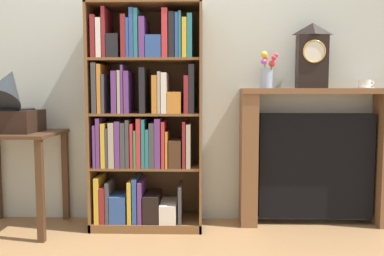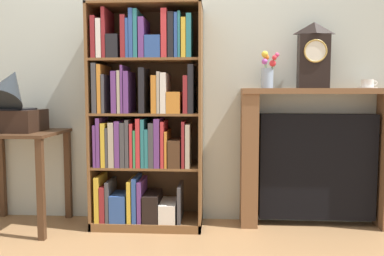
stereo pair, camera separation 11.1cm
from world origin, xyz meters
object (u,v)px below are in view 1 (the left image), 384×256
at_px(gramophone, 11,104).
at_px(teacup_with_saucer, 365,85).
at_px(fireplace_mantel, 316,158).
at_px(mantel_clock, 312,56).
at_px(bookshelf, 144,123).
at_px(side_table_left, 16,154).
at_px(flower_vase, 267,73).

height_order(gramophone, teacup_with_saucer, gramophone).
height_order(fireplace_mantel, teacup_with_saucer, teacup_with_saucer).
bearing_deg(teacup_with_saucer, mantel_clock, -179.65).
relative_size(bookshelf, side_table_left, 2.27).
bearing_deg(side_table_left, fireplace_mantel, 4.76).
height_order(bookshelf, fireplace_mantel, bookshelf).
bearing_deg(teacup_with_saucer, bookshelf, -177.18).
relative_size(bookshelf, mantel_clock, 3.42).
bearing_deg(mantel_clock, flower_vase, -179.99).
xyz_separation_m(bookshelf, teacup_with_saucer, (1.59, 0.08, 0.28)).
height_order(side_table_left, gramophone, gramophone).
distance_m(bookshelf, side_table_left, 0.94).
distance_m(gramophone, mantel_clock, 2.15).
height_order(fireplace_mantel, flower_vase, flower_vase).
relative_size(fireplace_mantel, teacup_with_saucer, 8.11).
height_order(bookshelf, gramophone, bookshelf).
relative_size(bookshelf, teacup_with_saucer, 11.61).
bearing_deg(flower_vase, fireplace_mantel, 3.30).
bearing_deg(bookshelf, mantel_clock, 3.60).
bearing_deg(side_table_left, gramophone, -90.00).
bearing_deg(bookshelf, teacup_with_saucer, 2.82).
relative_size(bookshelf, flower_vase, 5.99).
bearing_deg(bookshelf, fireplace_mantel, 4.43).
bearing_deg(gramophone, mantel_clock, 5.50).
relative_size(mantel_clock, teacup_with_saucer, 3.39).
height_order(bookshelf, teacup_with_saucer, bookshelf).
relative_size(bookshelf, gramophone, 3.14).
xyz_separation_m(mantel_clock, teacup_with_saucer, (0.38, 0.00, -0.21)).
distance_m(gramophone, teacup_with_saucer, 2.51).
xyz_separation_m(bookshelf, gramophone, (-0.91, -0.13, 0.14)).
bearing_deg(gramophone, teacup_with_saucer, 4.71).
height_order(gramophone, fireplace_mantel, gramophone).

